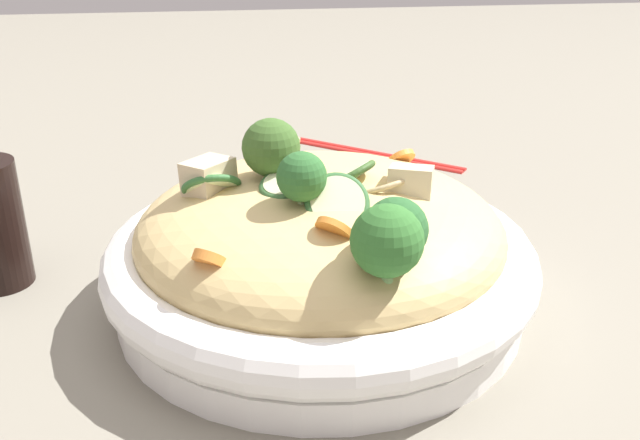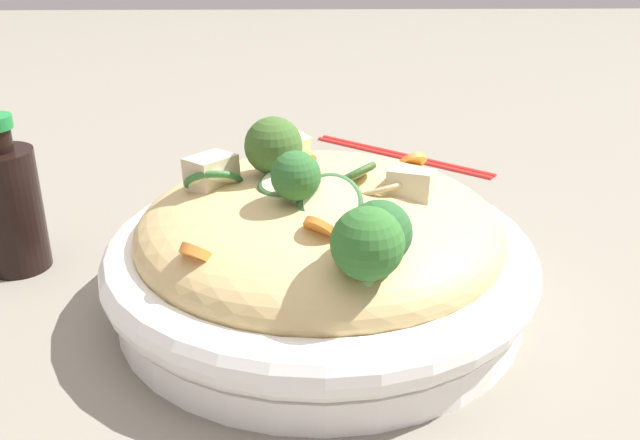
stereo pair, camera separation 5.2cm
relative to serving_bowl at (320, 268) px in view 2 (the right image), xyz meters
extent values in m
plane|color=slate|center=(0.00, 0.00, -0.03)|extent=(3.00, 3.00, 0.00)
cylinder|color=white|center=(0.00, 0.00, -0.02)|extent=(0.31, 0.31, 0.02)
torus|color=white|center=(0.00, 0.00, 0.01)|extent=(0.33, 0.33, 0.04)
ellipsoid|color=tan|center=(0.00, 0.00, 0.03)|extent=(0.28, 0.28, 0.08)
torus|color=tan|center=(0.02, 0.03, 0.05)|extent=(0.07, 0.07, 0.03)
torus|color=tan|center=(0.00, -0.04, 0.07)|extent=(0.08, 0.08, 0.03)
torus|color=tan|center=(0.06, 0.00, 0.05)|extent=(0.08, 0.08, 0.01)
cone|color=#A0BA75|center=(-0.04, 0.02, 0.07)|extent=(0.02, 0.02, 0.02)
sphere|color=#2D632E|center=(-0.04, 0.02, 0.09)|extent=(0.04, 0.04, 0.03)
cone|color=#97C37A|center=(0.02, 0.03, 0.07)|extent=(0.03, 0.03, 0.02)
sphere|color=#3B5E27|center=(0.02, 0.03, 0.09)|extent=(0.06, 0.06, 0.04)
cone|color=#98C37A|center=(-0.11, -0.03, 0.05)|extent=(0.03, 0.03, 0.02)
sphere|color=#316A2C|center=(-0.11, -0.03, 0.08)|extent=(0.06, 0.06, 0.04)
cone|color=#9BC179|center=(-0.10, -0.03, 0.06)|extent=(0.02, 0.02, 0.01)
sphere|color=#2A5D2D|center=(-0.10, -0.03, 0.08)|extent=(0.04, 0.04, 0.04)
cylinder|color=orange|center=(-0.07, 0.00, 0.07)|extent=(0.03, 0.03, 0.02)
cylinder|color=orange|center=(0.03, 0.01, 0.07)|extent=(0.03, 0.03, 0.02)
cylinder|color=orange|center=(0.08, -0.08, 0.06)|extent=(0.03, 0.03, 0.02)
cylinder|color=orange|center=(-0.08, 0.08, 0.06)|extent=(0.03, 0.03, 0.02)
cylinder|color=beige|center=(-0.04, -0.01, 0.07)|extent=(0.03, 0.04, 0.03)
torus|color=#346634|center=(-0.04, -0.01, 0.07)|extent=(0.04, 0.05, 0.04)
cylinder|color=beige|center=(-0.01, 0.03, 0.07)|extent=(0.04, 0.04, 0.02)
torus|color=#376333|center=(-0.01, 0.03, 0.07)|extent=(0.06, 0.06, 0.02)
cylinder|color=beige|center=(0.01, 0.08, 0.07)|extent=(0.04, 0.04, 0.03)
torus|color=#316732|center=(0.01, 0.08, 0.07)|extent=(0.04, 0.05, 0.03)
cylinder|color=beige|center=(0.00, -0.02, 0.07)|extent=(0.05, 0.05, 0.03)
torus|color=#375926|center=(0.00, -0.02, 0.07)|extent=(0.06, 0.06, 0.03)
cube|color=beige|center=(-0.01, -0.06, 0.07)|extent=(0.04, 0.04, 0.03)
cube|color=beige|center=(0.09, 0.02, 0.07)|extent=(0.04, 0.04, 0.03)
cube|color=beige|center=(0.01, 0.08, 0.07)|extent=(0.04, 0.04, 0.03)
cylinder|color=black|center=(0.07, 0.26, 0.02)|extent=(0.05, 0.05, 0.10)
cylinder|color=red|center=(0.34, -0.11, -0.03)|extent=(0.15, 0.19, 0.01)
cylinder|color=red|center=(0.34, -0.10, -0.03)|extent=(0.15, 0.19, 0.01)
camera|label=1|loc=(-0.49, 0.06, 0.27)|focal=41.11mm
camera|label=2|loc=(-0.49, 0.01, 0.27)|focal=41.11mm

